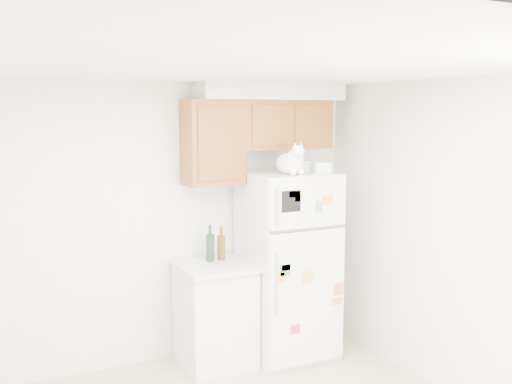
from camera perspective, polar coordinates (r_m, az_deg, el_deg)
room_shell at (r=3.73m, az=-0.37°, el=-1.11°), size 3.84×4.04×2.52m
refrigerator at (r=5.54m, az=3.02°, el=-6.91°), size 0.76×0.78×1.70m
base_counter at (r=5.43m, az=-3.90°, el=-11.50°), size 0.64×0.64×0.92m
cat at (r=5.22m, az=3.45°, el=2.86°), size 0.28×0.41×0.29m
storage_box_back at (r=5.52m, az=4.76°, el=2.51°), size 0.20×0.17×0.10m
storage_box_front at (r=5.42m, az=6.31°, el=2.34°), size 0.17×0.15×0.09m
bottle_green at (r=5.35m, az=-4.39°, el=-4.86°), size 0.08×0.08×0.33m
bottle_amber at (r=5.39m, az=-3.32°, el=-4.90°), size 0.07×0.07×0.30m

